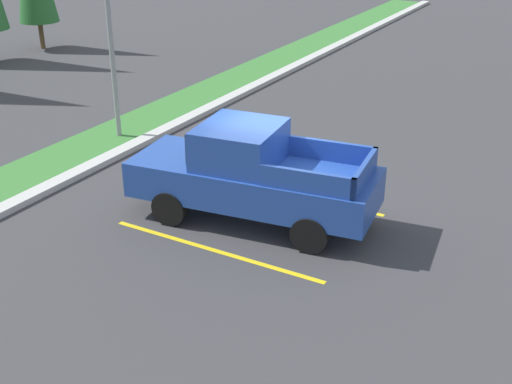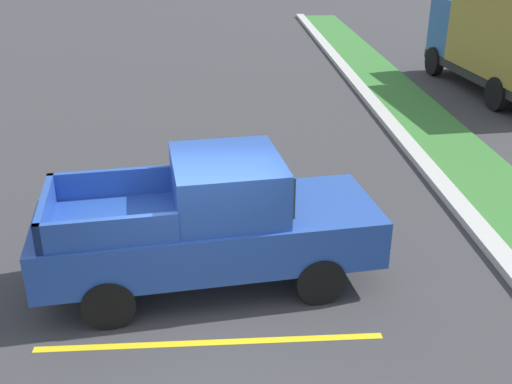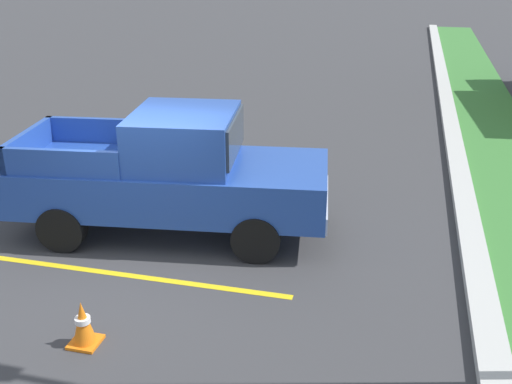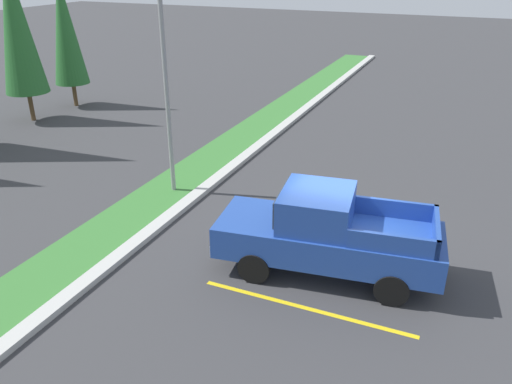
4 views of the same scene
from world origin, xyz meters
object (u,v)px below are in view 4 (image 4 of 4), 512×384
traffic_cone (354,206)px  cypress_tree_far_right (65,29)px  pickup_truck_main (326,234)px  cypress_tree_rightmost (16,23)px  street_light (170,76)px

traffic_cone → cypress_tree_far_right: bearing=68.3°
pickup_truck_main → cypress_tree_rightmost: cypress_tree_rightmost is taller
cypress_tree_rightmost → traffic_cone: (-3.52, -15.89, -4.00)m
street_light → cypress_tree_rightmost: size_ratio=0.88×
pickup_truck_main → cypress_tree_rightmost: 17.59m
pickup_truck_main → traffic_cone: pickup_truck_main is taller
pickup_truck_main → traffic_cone: (3.18, 0.05, -0.75)m
pickup_truck_main → street_light: size_ratio=0.84×
pickup_truck_main → cypress_tree_rightmost: size_ratio=0.74×
pickup_truck_main → cypress_tree_rightmost: (6.69, 15.94, 3.25)m
street_light → cypress_tree_far_right: (6.95, 10.24, -0.01)m
cypress_tree_rightmost → cypress_tree_far_right: (2.79, -0.07, -0.55)m
cypress_tree_far_right → traffic_cone: bearing=-111.7°
street_light → cypress_tree_far_right: street_light is taller
cypress_tree_rightmost → cypress_tree_far_right: cypress_tree_rightmost is taller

